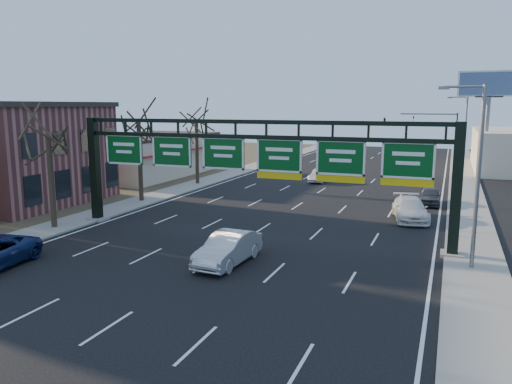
% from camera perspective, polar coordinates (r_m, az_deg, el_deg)
% --- Properties ---
extents(ground, '(160.00, 160.00, 0.00)m').
position_cam_1_polar(ground, '(24.31, -7.77, -9.50)').
color(ground, black).
rests_on(ground, ground).
extents(sidewalk_left, '(3.00, 120.00, 0.12)m').
position_cam_1_polar(sidewalk_left, '(47.35, -9.54, 0.06)').
color(sidewalk_left, gray).
rests_on(sidewalk_left, ground).
extents(sidewalk_right, '(3.00, 120.00, 0.12)m').
position_cam_1_polar(sidewalk_right, '(40.77, 23.10, -2.19)').
color(sidewalk_right, gray).
rests_on(sidewalk_right, ground).
extents(dirt_strip_left, '(21.00, 120.00, 0.06)m').
position_cam_1_polar(dirt_strip_left, '(54.58, -20.60, 0.83)').
color(dirt_strip_left, '#473D2B').
rests_on(dirt_strip_left, ground).
extents(lane_markings, '(21.60, 120.00, 0.01)m').
position_cam_1_polar(lane_markings, '(42.30, 5.52, -1.09)').
color(lane_markings, white).
rests_on(lane_markings, ground).
extents(sign_gantry, '(24.60, 1.20, 7.20)m').
position_cam_1_polar(sign_gantry, '(30.29, -0.32, 3.44)').
color(sign_gantry, black).
rests_on(sign_gantry, ground).
extents(brick_block, '(10.40, 12.40, 8.30)m').
position_cam_1_polar(brick_block, '(45.28, -25.20, 4.05)').
color(brick_block, '#985353').
rests_on(brick_block, ground).
extents(cream_strip, '(10.90, 18.40, 4.70)m').
position_cam_1_polar(cream_strip, '(59.20, -12.36, 4.17)').
color(cream_strip, beige).
rests_on(cream_strip, ground).
extents(tree_gantry, '(3.60, 3.60, 8.48)m').
position_cam_1_polar(tree_gantry, '(34.72, -22.79, 7.61)').
color(tree_gantry, '#31281B').
rests_on(tree_gantry, sidewalk_left).
extents(tree_mid, '(3.60, 3.60, 9.24)m').
position_cam_1_polar(tree_mid, '(42.47, -13.35, 9.39)').
color(tree_mid, '#31281B').
rests_on(tree_mid, sidewalk_left).
extents(tree_far, '(3.60, 3.60, 8.86)m').
position_cam_1_polar(tree_far, '(51.02, -6.86, 9.21)').
color(tree_far, '#31281B').
rests_on(tree_far, sidewalk_left).
extents(streetlight_near, '(2.15, 0.22, 9.00)m').
position_cam_1_polar(streetlight_near, '(26.15, 23.84, 2.56)').
color(streetlight_near, slate).
rests_on(streetlight_near, sidewalk_right).
extents(streetlight_far, '(2.15, 0.22, 9.00)m').
position_cam_1_polar(streetlight_far, '(60.04, 22.65, 6.32)').
color(streetlight_far, slate).
rests_on(streetlight_far, sidewalk_right).
extents(billboard_right, '(7.00, 0.50, 12.00)m').
position_cam_1_polar(billboard_right, '(65.05, 25.08, 9.89)').
color(billboard_right, slate).
rests_on(billboard_right, ground).
extents(traffic_signal_mast, '(10.16, 0.54, 7.00)m').
position_cam_1_polar(traffic_signal_mast, '(75.21, 17.29, 7.52)').
color(traffic_signal_mast, black).
rests_on(traffic_signal_mast, ground).
extents(car_silver_sedan, '(1.99, 4.97, 1.61)m').
position_cam_1_polar(car_silver_sedan, '(25.69, -3.20, -6.47)').
color(car_silver_sedan, silver).
rests_on(car_silver_sedan, ground).
extents(car_white_wagon, '(3.23, 5.69, 1.55)m').
position_cam_1_polar(car_white_wagon, '(37.00, 17.21, -1.87)').
color(car_white_wagon, white).
rests_on(car_white_wagon, ground).
extents(car_grey_far, '(1.78, 4.19, 1.41)m').
position_cam_1_polar(car_grey_far, '(43.24, 19.24, -0.42)').
color(car_grey_far, '#3D3F42').
rests_on(car_grey_far, ground).
extents(car_silver_distant, '(1.59, 4.07, 1.32)m').
position_cam_1_polar(car_silver_distant, '(53.29, 7.30, 1.86)').
color(car_silver_distant, silver).
rests_on(car_silver_distant, ground).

